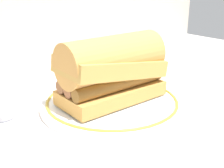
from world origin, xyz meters
TOP-DOWN VIEW (x-y plane):
  - ground_plane at (0.00, 0.00)m, footprint 1.50×1.50m
  - plate at (0.02, 0.03)m, footprint 0.27×0.27m
  - sausage_sandwich at (0.02, 0.03)m, footprint 0.20×0.10m
  - salt_shaker at (-0.19, -0.00)m, footprint 0.03×0.03m

SIDE VIEW (x-z plane):
  - ground_plane at x=0.00m, z-range 0.00..0.00m
  - plate at x=0.02m, z-range 0.00..0.02m
  - salt_shaker at x=-0.19m, z-range 0.00..0.08m
  - sausage_sandwich at x=0.02m, z-range 0.01..0.14m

